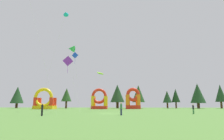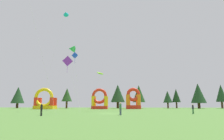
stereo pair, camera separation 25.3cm
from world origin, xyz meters
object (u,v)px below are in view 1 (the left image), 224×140
Objects in this scene: kite_purple_diamond at (68,62)px; kite_green_delta at (71,49)px; person_midfield at (121,108)px; person_left_edge at (193,108)px; inflatable_blue_arch at (133,101)px; kite_lime_parafoil at (100,73)px; inflatable_red_slide at (99,101)px; person_far_side at (42,108)px; kite_blue_diamond at (75,56)px; kite_cyan_delta at (66,13)px; inflatable_yellow_castle at (44,102)px.

kite_purple_diamond is 25.67m from kite_green_delta.
kite_green_delta is 10.44× the size of person_midfield.
person_left_edge is at bearing -121.23° from person_midfield.
person_left_edge is 35.37m from inflatable_blue_arch.
inflatable_red_slide is at bearing 96.48° from kite_lime_parafoil.
inflatable_blue_arch reaches higher than person_midfield.
person_left_edge is 12.31m from person_midfield.
person_far_side is 10.88m from person_midfield.
kite_lime_parafoil reaches higher than person_left_edge.
inflatable_blue_arch reaches higher than person_far_side.
kite_blue_diamond is 6.23m from kite_purple_diamond.
kite_lime_parafoil is 17.98m from kite_cyan_delta.
kite_cyan_delta reaches higher than kite_lime_parafoil.
inflatable_yellow_castle is (-9.48, 5.57, -15.75)m from kite_green_delta.
person_far_side is 0.94× the size of person_midfield.
kite_green_delta reaches higher than person_far_side.
person_far_side is 38.96m from inflatable_yellow_castle.
kite_green_delta is 26.28m from inflatable_blue_arch.
person_far_side is 43.36m from inflatable_blue_arch.
kite_lime_parafoil is at bearing -43.93° from inflatable_yellow_castle.
kite_green_delta is 2.89× the size of inflatable_red_slide.
kite_cyan_delta is 3.70× the size of inflatable_yellow_castle.
person_midfield is at bearing -95.74° from inflatable_blue_arch.
kite_green_delta reaches higher than inflatable_yellow_castle.
kite_cyan_delta is at bearing -57.85° from inflatable_yellow_castle.
person_left_edge is 0.24× the size of inflatable_red_slide.
kite_purple_diamond is 22.53m from person_left_edge.
kite_blue_diamond is 24.51m from person_left_edge.
kite_lime_parafoil is 5.16× the size of person_far_side.
kite_lime_parafoil reaches higher than person_far_side.
kite_lime_parafoil is 1.33× the size of inflatable_yellow_castle.
person_midfield is (10.66, 2.18, 0.07)m from person_far_side.
kite_purple_diamond is at bearing 161.35° from person_left_edge.
person_left_edge is at bearing -39.90° from inflatable_yellow_castle.
person_midfield reaches higher than person_left_edge.
person_midfield is 37.57m from inflatable_red_slide.
kite_lime_parafoil is at bearing 130.10° from person_left_edge.
person_far_side is 0.25× the size of inflatable_blue_arch.
kite_cyan_delta is at bearing -12.42° from person_midfield.
person_far_side is (-1.24, -7.45, -8.00)m from kite_purple_diamond.
person_far_side is at bearing -99.44° from kite_purple_diamond.
inflatable_red_slide is at bearing 8.61° from inflatable_yellow_castle.
inflatable_yellow_castle is (-28.28, -4.39, -0.33)m from inflatable_blue_arch.
inflatable_blue_arch is at bearing 69.88° from kite_lime_parafoil.
kite_purple_diamond is at bearing -160.54° from person_far_side.
kite_blue_diamond is 29.10m from inflatable_yellow_castle.
kite_blue_diamond reaches higher than person_midfield.
inflatable_blue_arch is at bearing 8.83° from inflatable_yellow_castle.
kite_green_delta reaches higher than kite_lime_parafoil.
kite_green_delta reaches higher than kite_purple_diamond.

